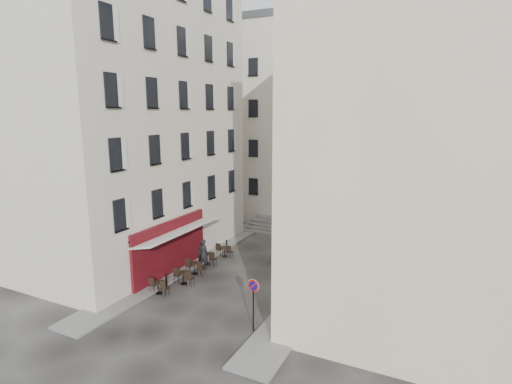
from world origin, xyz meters
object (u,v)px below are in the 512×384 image
Objects in this scene: no_parking_sign at (253,295)px; bistro_table_a at (159,286)px; bistro_table_b at (184,277)px; pedestrian at (204,254)px.

no_parking_sign is 2.03× the size of bistro_table_a.
bistro_table_b is 0.71× the size of pedestrian.
no_parking_sign is 6.76m from bistro_table_a.
bistro_table_b reaches higher than bistro_table_a.
no_parking_sign is at bearing -25.27° from bistro_table_b.
bistro_table_a is 0.92× the size of bistro_table_b.
bistro_table_b is (-6.02, 2.84, -1.32)m from no_parking_sign.
bistro_table_a is 4.46m from pedestrian.
no_parking_sign is at bearing 139.90° from pedestrian.
bistro_table_b is at bearing 99.21° from pedestrian.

